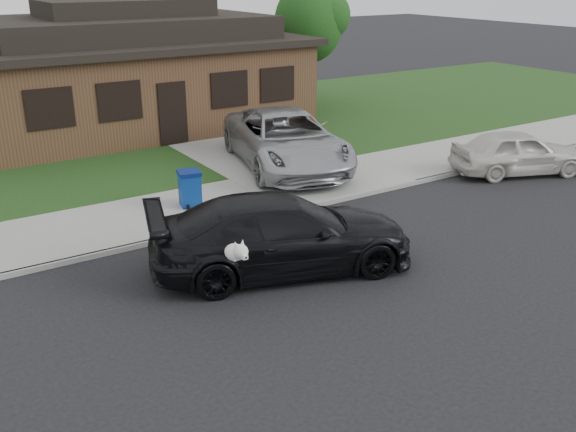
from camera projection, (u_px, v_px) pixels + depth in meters
ground at (213, 312)px, 11.63m from camera, size 120.00×120.00×0.00m
sidewalk at (121, 223)px, 15.54m from camera, size 60.00×3.00×0.12m
curb at (143, 244)px, 14.36m from camera, size 60.00×0.12×0.12m
lawn at (42, 150)px, 21.81m from camera, size 60.00×13.00×0.13m
driveway at (239, 144)px, 22.48m from camera, size 4.50×13.00×0.14m
sedan at (282, 234)px, 13.04m from camera, size 5.81×3.70×1.57m
minivan at (286, 140)px, 19.44m from camera, size 4.28×6.58×1.68m
white_compact at (518, 152)px, 19.26m from camera, size 4.29×2.96×1.36m
recycling_bin at (190, 188)px, 16.38m from camera, size 0.66×0.66×0.92m
house at (130, 71)px, 24.65m from camera, size 12.60×8.60×4.65m
tree_1 at (313, 21)px, 27.71m from camera, size 3.15×3.00×5.25m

